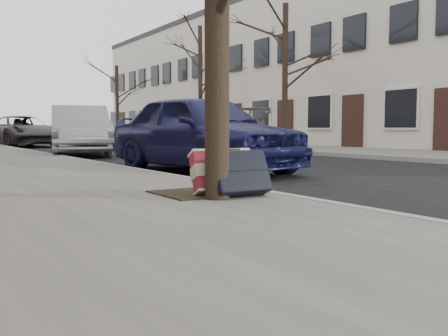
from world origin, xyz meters
TOP-DOWN VIEW (x-y plane):
  - ground at (0.00, 0.00)m, footprint 120.00×120.00m
  - far_sidewalk at (7.80, 15.00)m, footprint 4.00×70.00m
  - house_far at (13.15, 16.00)m, footprint 6.70×40.00m
  - dirt_patch at (-2.00, 1.20)m, footprint 0.85×0.85m
  - suitcase_red at (-1.84, 0.98)m, footprint 0.67×0.44m
  - suitcase_navy at (-1.78, 0.74)m, footprint 0.64×0.39m
  - car_near_front at (0.10, 4.74)m, footprint 2.36×4.59m
  - car_near_mid at (-0.10, 11.89)m, footprint 2.69×4.90m
  - car_near_back at (-0.17, 20.67)m, footprint 3.06×5.33m
  - car_far_front at (4.67, 11.96)m, footprint 2.73×5.49m
  - car_far_back at (4.58, 17.10)m, footprint 1.99×4.21m
  - tree_far_a at (7.20, 10.94)m, footprint 0.21×0.21m
  - tree_far_b at (7.20, 17.19)m, footprint 0.20×0.20m
  - tree_far_c at (7.20, 28.17)m, footprint 0.22×0.22m

SIDE VIEW (x-z plane):
  - ground at x=0.00m, z-range 0.00..0.00m
  - far_sidewalk at x=7.80m, z-range 0.00..0.12m
  - dirt_patch at x=-2.00m, z-range 0.12..0.14m
  - suitcase_red at x=-1.84m, z-range 0.12..0.60m
  - suitcase_navy at x=-1.78m, z-range 0.12..0.61m
  - car_far_back at x=4.58m, z-range 0.00..1.39m
  - car_near_back at x=-0.17m, z-range 0.00..1.40m
  - car_near_front at x=0.10m, z-range 0.00..1.49m
  - car_near_mid at x=-0.10m, z-range 0.00..1.53m
  - car_far_front at x=4.67m, z-range 0.00..1.53m
  - tree_far_c at x=7.20m, z-range 0.12..4.93m
  - tree_far_a at x=7.20m, z-range 0.12..5.35m
  - tree_far_b at x=7.20m, z-range 0.12..5.61m
  - house_far at x=13.15m, z-range 0.00..7.20m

